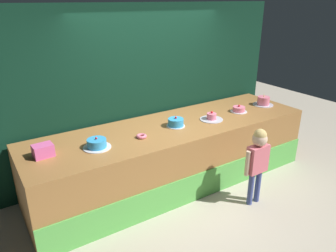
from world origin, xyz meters
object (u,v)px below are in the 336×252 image
Objects in this scene: child_figure at (258,157)px; pink_box at (43,151)px; cake_left at (176,123)px; cake_center at (211,117)px; cake_far_right at (263,101)px; donut at (141,136)px; cake_far_left at (97,144)px; cake_right at (239,109)px.

child_figure is 4.90× the size of pink_box.
child_figure is at bearing -59.33° from cake_left.
pink_box reaches higher than cake_center.
donut is at bearing -177.92° from cake_far_right.
child_figure reaches higher than cake_center.
cake_far_left is at bearing 179.72° from cake_center.
child_figure is 3.18× the size of cake_far_left.
donut is 2.45m from cake_far_right.
donut is at bearing 142.37° from child_figure.
cake_right is (1.23, -0.03, -0.02)m from cake_left.
pink_box reaches higher than donut.
cake_left reaches higher than donut.
pink_box is 0.64× the size of cake_center.
child_figure is 3.16× the size of cake_center.
cake_left is 1.84m from cake_far_right.
cake_center is (0.61, -0.07, -0.02)m from cake_left.
cake_left is (1.84, -0.05, -0.02)m from pink_box.
cake_far_left is (-1.84, 0.97, 0.27)m from child_figure.
cake_right is at bearing 0.71° from cake_far_left.
cake_far_right reaches higher than cake_right.
cake_far_right is (3.68, -0.05, -0.01)m from pink_box.
child_figure is 4.07× the size of cake_right.
donut is at bearing -178.20° from cake_right.
cake_left is at bearing -1.70° from pink_box.
cake_far_left is 0.99× the size of cake_center.
cake_center is at bearing -6.61° from cake_left.
pink_box is 2.46m from cake_center.
cake_far_left is 1.30× the size of cake_left.
child_figure is 1.00m from cake_center.
cake_far_left is at bearing 152.13° from child_figure.
cake_far_right is (1.23, 0.07, 0.03)m from cake_center.
cake_center is 1.00× the size of cake_far_right.
donut is 1.23m from cake_center.
pink_box is 3.07m from cake_right.
cake_center is (-0.00, 0.96, 0.26)m from child_figure.
cake_left is 0.99× the size of cake_right.
pink_box is 0.65× the size of cake_far_left.
donut is 0.40× the size of cake_far_right.
cake_far_right is at bearing 2.92° from cake_right.
cake_far_left reaches higher than donut.
cake_left is 0.62m from cake_center.
child_figure is 1.20m from cake_right.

